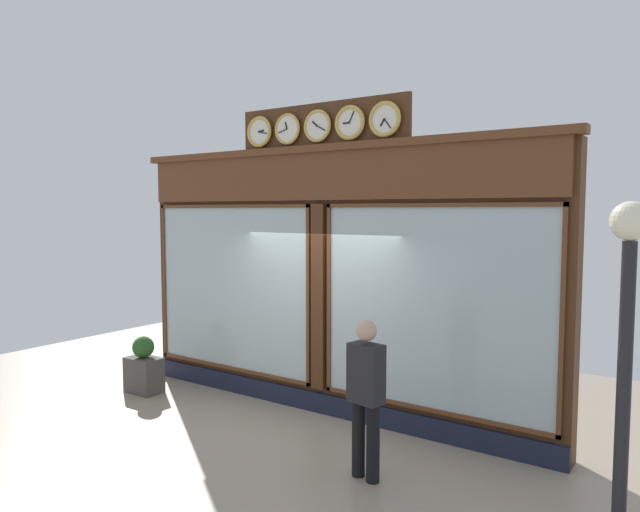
{
  "coord_description": "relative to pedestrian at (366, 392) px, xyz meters",
  "views": [
    {
      "loc": [
        -4.53,
        6.51,
        2.82
      ],
      "look_at": [
        0.0,
        0.0,
        2.19
      ],
      "focal_mm": 32.61,
      "sensor_mm": 36.0,
      "label": 1
    }
  ],
  "objects": [
    {
      "name": "planter_shrub",
      "position": [
        4.3,
        -0.56,
        -0.22
      ],
      "size": [
        0.33,
        0.33,
        0.33
      ],
      "primitive_type": "sphere",
      "color": "#285623",
      "rests_on": "planter_box"
    },
    {
      "name": "pedestrian",
      "position": [
        0.0,
        0.0,
        0.0
      ],
      "size": [
        0.39,
        0.28,
        1.69
      ],
      "color": "black",
      "rests_on": "ground_plane"
    },
    {
      "name": "ground_plane",
      "position": [
        1.55,
        1.41,
        -0.93
      ],
      "size": [
        14.0,
        14.0,
        0.0
      ],
      "primitive_type": "plane",
      "color": "gray"
    },
    {
      "name": "street_lamp",
      "position": [
        -2.45,
        0.56,
        1.03
      ],
      "size": [
        0.28,
        0.28,
        2.88
      ],
      "color": "black",
      "rests_on": "ground_plane"
    },
    {
      "name": "planter_box",
      "position": [
        4.3,
        -0.56,
        -0.66
      ],
      "size": [
        0.56,
        0.36,
        0.54
      ],
      "primitive_type": "cube",
      "color": "#4C4742",
      "rests_on": "ground_plane"
    },
    {
      "name": "shop_facade",
      "position": [
        1.55,
        -1.52,
        0.96
      ],
      "size": [
        6.71,
        0.42,
        4.26
      ],
      "color": "#4C2B16",
      "rests_on": "ground_plane"
    }
  ]
}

